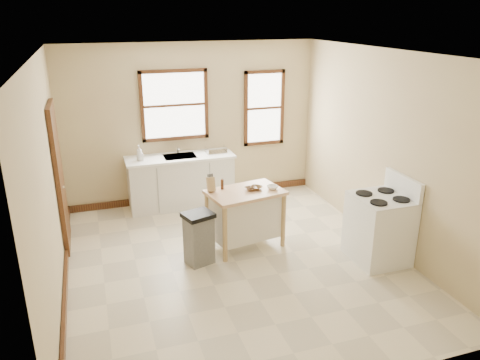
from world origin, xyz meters
The scene contains 23 objects.
floor centered at (0.00, 0.00, 0.00)m, with size 5.00×5.00×0.00m, color beige.
ceiling centered at (0.00, 0.00, 2.80)m, with size 5.00×5.00×0.00m, color white.
wall_back centered at (0.00, 2.50, 1.40)m, with size 4.50×0.04×2.80m, color #C8B683.
wall_left centered at (-2.25, 0.00, 1.40)m, with size 0.04×5.00×2.80m, color #C8B683.
wall_right centered at (2.25, 0.00, 1.40)m, with size 0.04×5.00×2.80m, color #C8B683.
window_main centered at (-0.30, 2.48, 1.75)m, with size 1.17×0.06×1.22m, color #3B1A10, non-canonical shape.
window_side centered at (1.35, 2.48, 1.60)m, with size 0.77×0.06×1.37m, color #3B1A10, non-canonical shape.
door_left centered at (-2.21, 1.30, 1.05)m, with size 0.06×0.90×2.10m, color #3B1A10.
baseboard_back centered at (0.00, 2.47, 0.06)m, with size 4.50×0.04×0.12m, color #3B1A10.
baseboard_left centered at (-2.22, 0.00, 0.06)m, with size 0.04×5.00×0.12m, color #3B1A10.
sink_counter centered at (-0.30, 2.20, 0.46)m, with size 1.86×0.62×0.92m, color silver, non-canonical shape.
faucet centered at (-0.30, 2.38, 1.03)m, with size 0.03×0.03×0.22m, color silver.
soap_bottle_a centered at (-0.99, 2.16, 1.05)m, with size 0.10×0.10×0.26m, color #B2B2B2.
soap_bottle_b centered at (-0.97, 2.16, 1.01)m, with size 0.08×0.08×0.18m, color #B2B2B2.
dish_rack centered at (0.35, 2.20, 0.97)m, with size 0.36×0.27×0.09m, color silver, non-canonical shape.
kitchen_island centered at (0.29, 0.42, 0.43)m, with size 1.05×0.67×0.86m, color #E6B687, non-canonical shape.
knife_block centered at (-0.18, 0.56, 0.96)m, with size 0.10×0.10×0.20m, color tan, non-canonical shape.
pepper_grinder centered at (-0.01, 0.59, 0.94)m, with size 0.04×0.04×0.15m, color #422311.
bowl_a centered at (0.37, 0.42, 0.88)m, with size 0.17×0.17×0.04m, color brown.
bowl_b centered at (0.46, 0.44, 0.88)m, with size 0.17×0.17×0.04m, color brown.
bowl_c centered at (0.68, 0.37, 0.89)m, with size 0.16×0.16×0.05m, color white.
trash_bin centered at (-0.48, 0.13, 0.37)m, with size 0.38×0.32×0.74m, color slate, non-canonical shape.
gas_stove centered at (1.90, -0.54, 0.60)m, with size 0.75×0.76×1.20m, color white, non-canonical shape.
Camera 1 is at (-1.73, -5.45, 3.27)m, focal length 35.00 mm.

